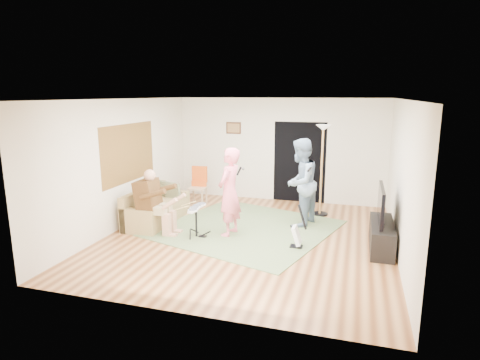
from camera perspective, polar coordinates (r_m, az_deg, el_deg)
name	(u,v)px	position (r m, az deg, el deg)	size (l,w,h in m)	color
floor	(249,237)	(8.09, 1.25, -8.08)	(6.00, 6.00, 0.00)	brown
walls	(249,171)	(7.73, 1.30, 1.35)	(5.50, 6.00, 2.70)	beige
ceiling	(249,99)	(7.59, 1.35, 11.41)	(6.00, 6.00, 0.00)	white
window_blinds	(129,153)	(8.98, -15.53, 3.72)	(2.05, 2.05, 0.00)	brown
doorway	(300,162)	(10.56, 8.46, 2.49)	(2.10, 2.10, 0.00)	black
picture_frame	(234,128)	(10.85, -0.92, 7.41)	(0.42, 0.03, 0.32)	#3F2314
area_rug	(246,228)	(8.57, 0.81, -6.85)	(3.30, 3.27, 0.02)	#596F43
sofa	(154,211)	(9.15, -12.11, -4.30)	(0.76, 1.85, 0.75)	#9C824E
drummer	(156,209)	(8.34, -11.85, -4.00)	(0.86, 0.48, 1.32)	#533417
drum_kit	(196,223)	(8.04, -6.24, -6.14)	(0.35, 0.63, 0.65)	black
singer	(229,192)	(7.95, -1.51, -1.74)	(0.65, 0.43, 1.78)	#F46A80
microphone	(239,171)	(7.80, -0.13, 1.29)	(0.06, 0.06, 0.24)	black
guitarist	(300,183)	(8.64, 8.54, -0.38)	(0.92, 0.71, 1.89)	#748EAA
guitar_held	(310,167)	(8.55, 9.94, 1.76)	(0.12, 0.60, 0.26)	white
guitar_spare	(297,235)	(7.54, 8.12, -7.81)	(0.30, 0.27, 0.83)	black
torchiere_lamp	(322,154)	(9.40, 11.61, 3.66)	(0.38, 0.38, 2.12)	black
dining_chair	(198,191)	(10.34, -5.96, -1.62)	(0.44, 0.46, 0.98)	tan
tv_cabinet	(382,236)	(7.85, 19.48, -7.51)	(0.40, 1.40, 0.50)	black
television	(381,204)	(7.67, 19.43, -3.26)	(0.06, 1.20, 0.64)	black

